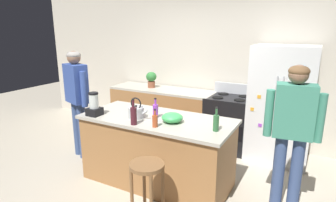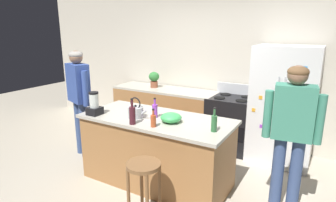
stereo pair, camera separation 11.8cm
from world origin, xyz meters
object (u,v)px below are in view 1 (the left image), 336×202
at_px(stove_range, 230,122).
at_px(person_by_island_left, 77,94).
at_px(blender_appliance, 94,106).
at_px(bottle_cooking_sauce, 155,120).
at_px(tea_kettle, 136,112).
at_px(bottle_wine, 134,115).
at_px(refrigerator, 281,104).
at_px(potted_plant, 151,79).
at_px(kitchen_island, 157,150).
at_px(mixing_bowl, 172,118).
at_px(person_by_sink_right, 293,126).
at_px(bottle_soda, 155,110).
at_px(bar_stool, 147,177).
at_px(bottle_olive_oil, 216,122).

distance_m(stove_range, person_by_island_left, 2.54).
bearing_deg(blender_appliance, bottle_cooking_sauce, -0.21).
distance_m(stove_range, tea_kettle, 1.89).
xyz_separation_m(bottle_wine, bottle_cooking_sauce, (0.27, 0.05, -0.04)).
xyz_separation_m(refrigerator, potted_plant, (-2.34, 0.05, 0.19)).
xyz_separation_m(kitchen_island, mixing_bowl, (0.26, -0.06, 0.51)).
bearing_deg(stove_range, person_by_sink_right, -51.74).
bearing_deg(refrigerator, stove_range, 178.17).
relative_size(kitchen_island, bottle_soda, 7.68).
distance_m(kitchen_island, potted_plant, 1.97).
height_order(person_by_island_left, bottle_soda, person_by_island_left).
xyz_separation_m(blender_appliance, mixing_bowl, (1.02, 0.24, -0.07)).
distance_m(refrigerator, bar_stool, 2.49).
relative_size(potted_plant, mixing_bowl, 1.16).
height_order(stove_range, person_by_island_left, person_by_island_left).
distance_m(refrigerator, potted_plant, 2.35).
relative_size(bar_stool, blender_appliance, 2.23).
bearing_deg(refrigerator, kitchen_island, -131.02).
distance_m(bottle_wine, bottle_soda, 0.37).
bearing_deg(potted_plant, person_by_sink_right, -27.37).
height_order(refrigerator, mixing_bowl, refrigerator).
bearing_deg(bottle_olive_oil, tea_kettle, -177.96).
relative_size(stove_range, person_by_sink_right, 0.65).
distance_m(bottle_soda, bottle_cooking_sauce, 0.36).
bearing_deg(refrigerator, bottle_soda, -131.43).
bearing_deg(blender_appliance, bottle_olive_oil, 7.46).
relative_size(person_by_island_left, bottle_olive_oil, 6.11).
bearing_deg(bottle_cooking_sauce, stove_range, 78.60).
distance_m(potted_plant, bottle_cooking_sauce, 2.21).
bearing_deg(bottle_soda, tea_kettle, -146.60).
height_order(refrigerator, bar_stool, refrigerator).
relative_size(bottle_wine, tea_kettle, 1.15).
bearing_deg(stove_range, bottle_soda, -109.75).
distance_m(person_by_sink_right, potted_plant, 2.95).
xyz_separation_m(stove_range, blender_appliance, (-1.30, -1.83, 0.57)).
bearing_deg(person_by_sink_right, blender_appliance, -167.95).
bearing_deg(bottle_wine, potted_plant, 116.12).
relative_size(bar_stool, bottle_olive_oil, 2.48).
relative_size(kitchen_island, blender_appliance, 6.40).
bearing_deg(bottle_olive_oil, refrigerator, 73.12).
height_order(kitchen_island, bottle_wine, bottle_wine).
bearing_deg(bottle_cooking_sauce, tea_kettle, 155.48).
relative_size(refrigerator, tea_kettle, 6.44).
distance_m(person_by_sink_right, bottle_wine, 1.77).
relative_size(bottle_wine, mixing_bowl, 1.22).
xyz_separation_m(bottle_soda, bottle_cooking_sauce, (0.18, -0.31, -0.02)).
bearing_deg(mixing_bowl, tea_kettle, -171.78).
bearing_deg(bar_stool, mixing_bowl, 96.27).
distance_m(refrigerator, mixing_bowl, 1.89).
xyz_separation_m(bar_stool, bottle_soda, (-0.35, 0.76, 0.47)).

